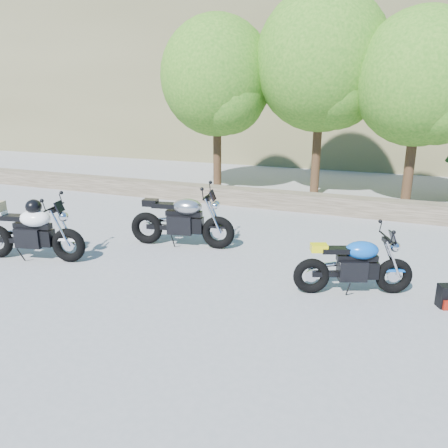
{
  "coord_description": "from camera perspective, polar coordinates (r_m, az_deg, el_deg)",
  "views": [
    {
      "loc": [
        3.23,
        -6.67,
        3.18
      ],
      "look_at": [
        0.2,
        1.0,
        0.75
      ],
      "focal_mm": 35.0,
      "sensor_mm": 36.0,
      "label": 1
    }
  ],
  "objects": [
    {
      "name": "tree_decid_left",
      "position": [
        14.91,
        -0.63,
        18.17
      ],
      "size": [
        3.67,
        3.67,
        5.62
      ],
      "color": "#382314",
      "rests_on": "ground"
    },
    {
      "name": "tree_decid_right",
      "position": [
        13.62,
        24.62,
        16.35
      ],
      "size": [
        3.54,
        3.54,
        5.41
      ],
      "color": "#382314",
      "rests_on": "ground"
    },
    {
      "name": "hillside",
      "position": [
        34.94,
        22.82,
        22.35
      ],
      "size": [
        80.0,
        30.0,
        15.0
      ],
      "primitive_type": "cube",
      "color": "brown",
      "rests_on": "ground"
    },
    {
      "name": "stone_wall",
      "position": [
        12.93,
        6.53,
        3.21
      ],
      "size": [
        22.0,
        0.55,
        0.5
      ],
      "primitive_type": "cube",
      "color": "#4A3F31",
      "rests_on": "ground"
    },
    {
      "name": "ground",
      "position": [
        8.06,
        -3.97,
        -6.85
      ],
      "size": [
        90.0,
        90.0,
        0.0
      ],
      "primitive_type": "plane",
      "color": "gray",
      "rests_on": "ground"
    },
    {
      "name": "white_bike",
      "position": [
        9.47,
        -23.99,
        -0.77
      ],
      "size": [
        2.24,
        0.8,
        1.25
      ],
      "rotation": [
        0.0,
        0.0,
        0.21
      ],
      "color": "black",
      "rests_on": "ground"
    },
    {
      "name": "backpack",
      "position": [
        7.71,
        27.14,
        -8.44
      ],
      "size": [
        0.33,
        0.31,
        0.37
      ],
      "rotation": [
        0.0,
        0.0,
        0.42
      ],
      "color": "black",
      "rests_on": "ground"
    },
    {
      "name": "blue_bike",
      "position": [
        7.54,
        16.66,
        -5.25
      ],
      "size": [
        1.9,
        0.91,
        1.0
      ],
      "rotation": [
        0.0,
        0.0,
        0.37
      ],
      "color": "black",
      "rests_on": "ground"
    },
    {
      "name": "tree_decid_mid",
      "position": [
        14.42,
        13.01,
        19.45
      ],
      "size": [
        4.08,
        4.08,
        6.24
      ],
      "color": "#382314",
      "rests_on": "ground"
    },
    {
      "name": "silver_bike",
      "position": [
        9.49,
        -5.46,
        0.41
      ],
      "size": [
        2.34,
        0.75,
        1.18
      ],
      "rotation": [
        0.0,
        0.0,
        0.17
      ],
      "color": "black",
      "rests_on": "ground"
    }
  ]
}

